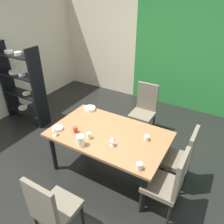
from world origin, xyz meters
name	(u,v)px	position (x,y,z in m)	size (l,w,h in m)	color
ground_plane	(100,157)	(0.00, 0.00, -0.01)	(5.47, 5.30, 0.02)	black
back_panel_interior	(100,39)	(-1.65, 2.60, 1.39)	(2.18, 0.10, 2.77)	beige
garden_window_panel	(207,53)	(1.09, 2.60, 1.39)	(3.30, 0.10, 2.77)	#287A33
dining_table	(109,137)	(0.31, -0.18, 0.67)	(1.76, 1.07, 0.74)	brown
chair_right_far	(181,156)	(1.35, 0.09, 0.55)	(0.44, 0.44, 1.01)	#645A49
chair_head_near	(51,208)	(0.34, -1.47, 0.55)	(0.44, 0.44, 1.01)	#645A49
chair_right_near	(169,182)	(1.35, -0.46, 0.55)	(0.44, 0.44, 1.02)	#645A49
chair_head_far	(144,108)	(0.35, 1.11, 0.56)	(0.44, 0.45, 1.04)	#645A49
display_shelf	(22,84)	(-2.08, 0.25, 0.86)	(1.03, 0.30, 1.69)	black
wine_glass_south	(54,129)	(-0.36, -0.63, 0.86)	(0.07, 0.07, 0.16)	silver
wine_glass_west	(112,139)	(0.50, -0.41, 0.86)	(0.08, 0.08, 0.16)	silver
serving_bowl_near_shelf	(58,128)	(-0.42, -0.49, 0.76)	(0.16, 0.16, 0.04)	beige
serving_bowl_rear	(90,109)	(-0.34, 0.25, 0.77)	(0.20, 0.20, 0.05)	#EEE0C6
cup_north	(75,130)	(-0.14, -0.41, 0.79)	(0.07, 0.07, 0.09)	#BD322B
cup_center	(147,138)	(0.86, -0.05, 0.78)	(0.08, 0.08, 0.07)	beige
cup_near_window	(139,166)	(1.00, -0.63, 0.79)	(0.08, 0.08, 0.09)	beige
cup_front	(89,136)	(0.12, -0.43, 0.79)	(0.07, 0.07, 0.10)	white
pitcher_left	(81,141)	(0.12, -0.62, 0.82)	(0.12, 0.11, 0.16)	white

